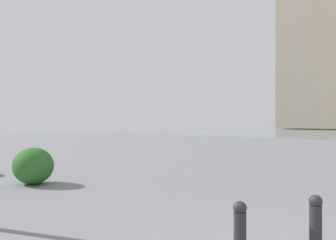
% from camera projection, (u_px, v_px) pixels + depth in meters
% --- Properties ---
extents(building_annex, '(12.29, 10.68, 40.57)m').
position_uv_depth(building_annex, '(318.00, 29.00, 68.13)').
color(building_annex, gray).
rests_on(building_annex, ground).
extents(bollard_near, '(0.13, 0.13, 0.84)m').
position_uv_depth(bollard_near, '(316.00, 235.00, 3.47)').
color(bollard_near, '#232328').
rests_on(bollard_near, ground).
extents(shrub_low, '(1.06, 0.95, 0.90)m').
position_uv_depth(shrub_low, '(33.00, 166.00, 8.64)').
color(shrub_low, '#2D6628').
rests_on(shrub_low, ground).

